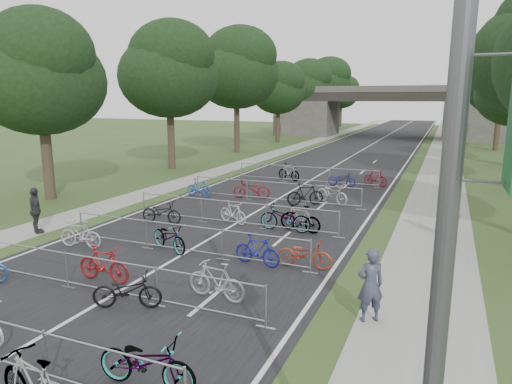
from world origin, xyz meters
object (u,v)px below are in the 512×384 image
at_px(pedestrian_c, 36,211).
at_px(lamppost, 450,228).
at_px(pedestrian_b, 449,218).
at_px(pedestrian_a, 370,285).
at_px(overpass_bridge, 386,112).

bearing_deg(pedestrian_c, lamppost, 179.39).
height_order(lamppost, pedestrian_b, lamppost).
distance_m(lamppost, pedestrian_a, 7.49).
bearing_deg(pedestrian_a, overpass_bridge, -116.19).
bearing_deg(pedestrian_b, overpass_bridge, 102.84).
height_order(pedestrian_b, pedestrian_c, pedestrian_c).
bearing_deg(pedestrian_a, lamppost, 70.14).
distance_m(lamppost, pedestrian_b, 14.95).
distance_m(lamppost, pedestrian_c, 17.86).
bearing_deg(lamppost, overpass_bridge, 97.53).
bearing_deg(pedestrian_a, pedestrian_b, -135.32).
bearing_deg(overpass_bridge, pedestrian_b, -80.00).
relative_size(pedestrian_b, pedestrian_c, 0.88).
distance_m(pedestrian_a, pedestrian_c, 13.80).
height_order(overpass_bridge, pedestrian_b, overpass_bridge).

